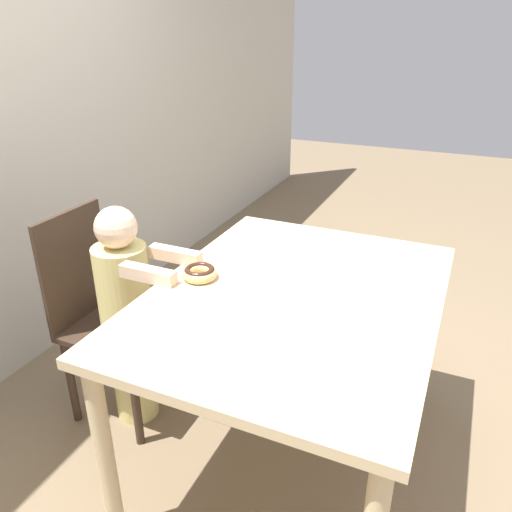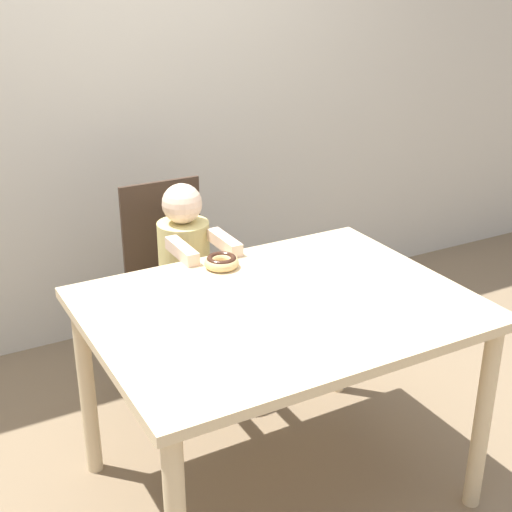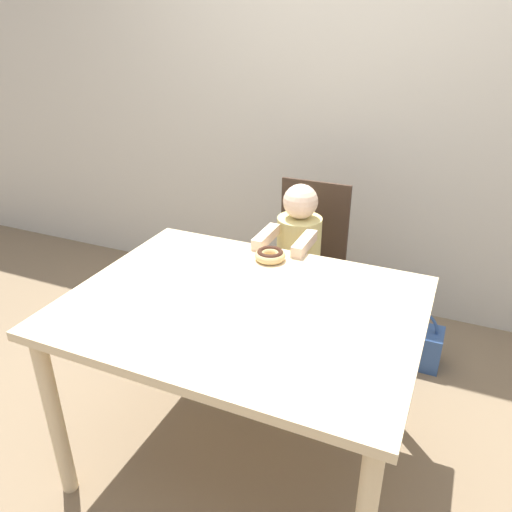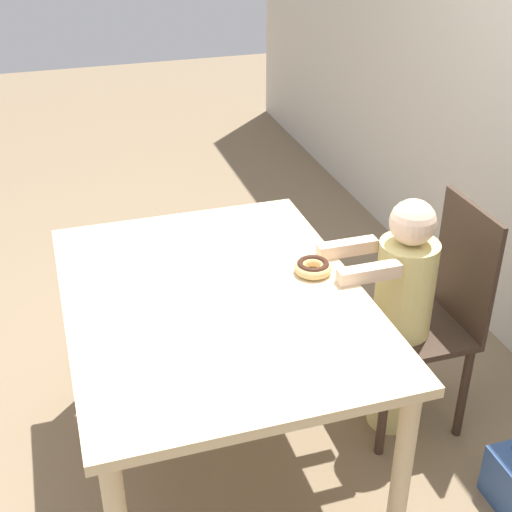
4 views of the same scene
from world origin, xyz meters
The scene contains 6 objects.
ground_plane centered at (0.00, 0.00, 0.00)m, with size 12.00×12.00×0.00m, color #7A664C.
dining_table centered at (0.00, 0.00, 0.68)m, with size 1.27×0.97×0.77m.
chair centered at (-0.04, 0.85, 0.48)m, with size 0.37×0.41×0.94m.
child_figure centered at (-0.04, 0.72, 0.51)m, with size 0.24×0.42×1.00m.
donut centered at (-0.04, 0.36, 0.80)m, with size 0.13×0.13×0.05m.
napkin centered at (-0.03, 0.10, 0.77)m, with size 0.22×0.22×0.00m.
Camera 4 is at (1.92, -0.46, 2.05)m, focal length 50.00 mm.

